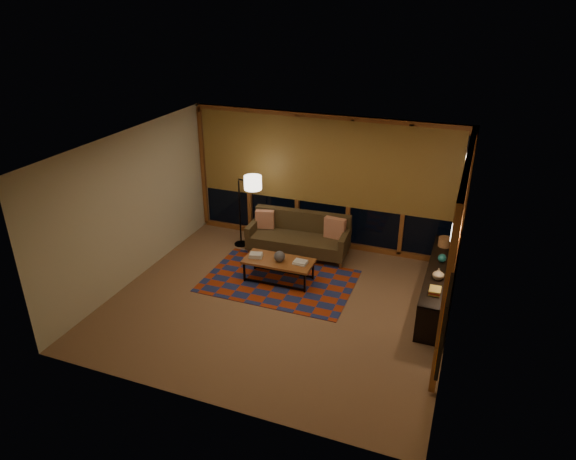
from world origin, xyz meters
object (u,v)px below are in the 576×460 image
(coffee_table, at_px, (279,270))
(floor_lamp, at_px, (240,209))
(bookshelf, at_px, (438,285))
(sofa, at_px, (298,236))

(coffee_table, relative_size, floor_lamp, 0.79)
(coffee_table, xyz_separation_m, floor_lamp, (-1.28, 1.09, 0.58))
(floor_lamp, xyz_separation_m, bookshelf, (4.03, -0.78, -0.47))
(sofa, bearing_deg, coffee_table, -91.88)
(sofa, xyz_separation_m, floor_lamp, (-1.26, -0.02, 0.39))
(floor_lamp, height_order, bookshelf, floor_lamp)
(sofa, bearing_deg, floor_lamp, 177.68)
(sofa, relative_size, coffee_table, 1.57)
(sofa, distance_m, coffee_table, 1.12)
(sofa, height_order, floor_lamp, floor_lamp)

